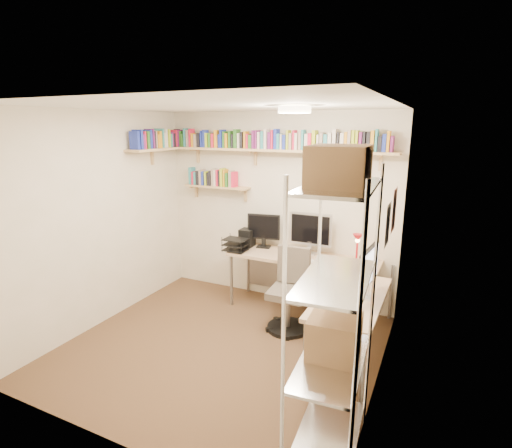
# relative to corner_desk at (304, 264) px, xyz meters

# --- Properties ---
(ground) EXTENTS (3.20, 3.20, 0.00)m
(ground) POSITION_rel_corner_desk_xyz_m (-0.58, -0.97, -0.72)
(ground) COLOR #482E1F
(ground) RESTS_ON ground
(room_shell) EXTENTS (3.24, 3.04, 2.52)m
(room_shell) POSITION_rel_corner_desk_xyz_m (-0.57, -0.97, 0.83)
(room_shell) COLOR beige
(room_shell) RESTS_ON ground
(wall_shelves) EXTENTS (3.12, 1.09, 0.80)m
(wall_shelves) POSITION_rel_corner_desk_xyz_m (-1.01, 0.32, 1.30)
(wall_shelves) COLOR tan
(wall_shelves) RESTS_ON ground
(corner_desk) EXTENTS (2.12, 1.90, 1.27)m
(corner_desk) POSITION_rel_corner_desk_xyz_m (0.00, 0.00, 0.00)
(corner_desk) COLOR #D0AB87
(corner_desk) RESTS_ON ground
(office_chair) EXTENTS (0.50, 0.51, 0.96)m
(office_chair) POSITION_rel_corner_desk_xyz_m (-0.08, -0.25, -0.32)
(office_chair) COLOR black
(office_chair) RESTS_ON ground
(wire_rack) EXTENTS (0.50, 0.93, 2.21)m
(wire_rack) POSITION_rel_corner_desk_xyz_m (0.84, -1.91, 0.61)
(wire_rack) COLOR silver
(wire_rack) RESTS_ON ground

